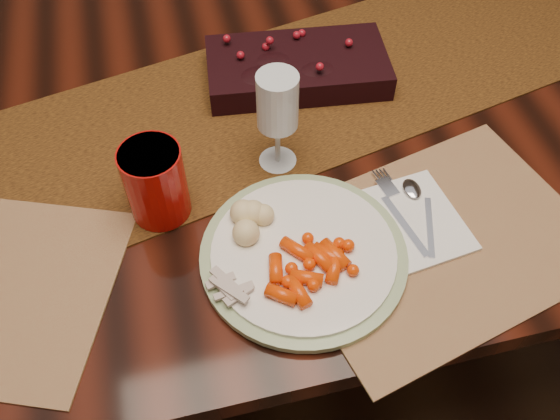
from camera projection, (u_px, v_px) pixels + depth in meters
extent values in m
plane|color=black|center=(268.00, 311.00, 1.62)|extent=(5.00, 5.00, 0.00)
cube|color=black|center=(265.00, 232.00, 1.32)|extent=(1.80, 1.00, 0.75)
cube|color=#583B0C|center=(286.00, 96.00, 1.04)|extent=(1.83, 0.76, 0.00)
cube|color=brown|center=(439.00, 240.00, 0.85)|extent=(0.49, 0.40, 0.00)
cylinder|color=white|center=(304.00, 254.00, 0.82)|extent=(0.30, 0.30, 0.02)
cube|color=white|center=(413.00, 221.00, 0.87)|extent=(0.15, 0.17, 0.01)
cylinder|color=#A60D0A|center=(155.00, 183.00, 0.84)|extent=(0.09, 0.09, 0.12)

